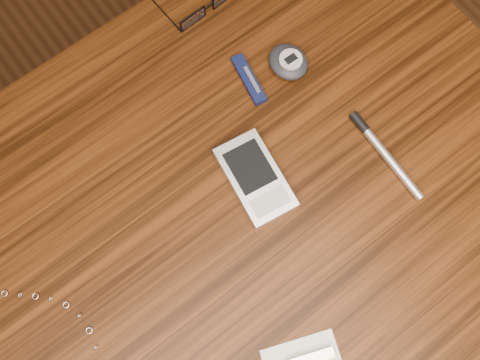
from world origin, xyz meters
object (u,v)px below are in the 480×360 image
(desk, at_px, (217,236))
(pedometer, at_px, (288,62))
(pda_phone, at_px, (255,178))
(pocket_knife, at_px, (249,79))
(eyeglasses, at_px, (206,5))
(silver_pen, at_px, (381,148))

(desk, distance_m, pedometer, 0.29)
(pda_phone, relative_size, pocket_knife, 1.58)
(desk, relative_size, pedometer, 15.49)
(desk, xyz_separation_m, pedometer, (0.23, 0.13, 0.11))
(eyeglasses, relative_size, pocket_knife, 1.38)
(eyeglasses, distance_m, pedometer, 0.16)
(pocket_knife, bearing_deg, eyeglasses, 80.76)
(eyeglasses, height_order, pedometer, pedometer)
(eyeglasses, xyz_separation_m, pocket_knife, (-0.02, -0.14, -0.01))
(eyeglasses, relative_size, pda_phone, 0.87)
(desk, distance_m, pda_phone, 0.14)
(eyeglasses, distance_m, silver_pen, 0.34)
(pedometer, bearing_deg, pda_phone, -143.07)
(pedometer, height_order, silver_pen, pedometer)
(pocket_knife, bearing_deg, pda_phone, -124.26)
(eyeglasses, bearing_deg, pocket_knife, -99.24)
(desk, distance_m, silver_pen, 0.28)
(pedometer, bearing_deg, pocket_knife, 166.45)
(desk, distance_m, pocket_knife, 0.24)
(pedometer, relative_size, pocket_knife, 0.76)
(pda_phone, distance_m, pocket_knife, 0.15)
(desk, relative_size, pda_phone, 7.45)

